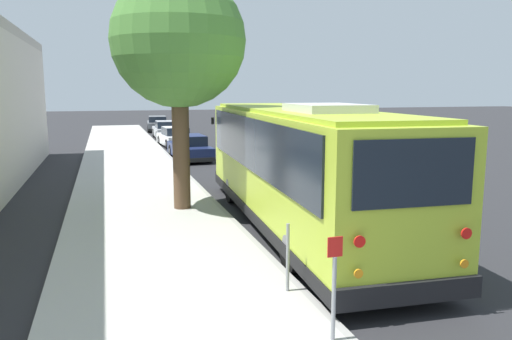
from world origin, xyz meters
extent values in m
plane|color=#28282B|center=(0.00, 0.00, 0.00)|extent=(160.00, 160.00, 0.00)
cube|color=#B2AFA8|center=(0.00, 4.16, 0.07)|extent=(80.00, 4.28, 0.15)
cube|color=#9D9A94|center=(0.00, 1.95, 0.07)|extent=(80.00, 0.14, 0.15)
cube|color=#ADC633|center=(1.13, 0.40, 1.66)|extent=(11.21, 3.12, 2.74)
cube|color=black|center=(1.13, 0.40, 0.43)|extent=(11.27, 3.17, 0.28)
cube|color=black|center=(1.13, 0.40, 2.26)|extent=(10.31, 3.15, 1.30)
cube|color=black|center=(6.69, 0.09, 2.26)|extent=(0.15, 2.18, 1.37)
cube|color=black|center=(-4.44, 0.72, 2.36)|extent=(0.14, 2.00, 1.04)
cube|color=black|center=(6.69, 0.09, 2.89)|extent=(0.14, 1.80, 0.22)
cube|color=#ADC633|center=(1.13, 0.40, 3.07)|extent=(10.52, 2.85, 0.10)
cube|color=silver|center=(-0.85, 0.52, 3.19)|extent=(2.11, 1.53, 0.20)
cube|color=black|center=(6.72, 0.09, 0.47)|extent=(0.24, 2.52, 0.36)
cube|color=black|center=(-4.47, 0.72, 0.47)|extent=(0.24, 2.52, 0.36)
cylinder|color=red|center=(-4.47, 1.62, 1.39)|extent=(0.04, 0.18, 0.18)
cylinder|color=orange|center=(-4.47, 1.62, 0.89)|extent=(0.04, 0.14, 0.14)
cylinder|color=red|center=(-4.57, -0.17, 1.39)|extent=(0.04, 0.18, 0.18)
cylinder|color=orange|center=(-4.57, -0.17, 0.89)|extent=(0.04, 0.14, 0.14)
cube|color=white|center=(6.82, 0.92, 0.64)|extent=(0.06, 0.32, 0.18)
cube|color=white|center=(6.73, -0.75, 0.64)|extent=(0.06, 0.32, 0.18)
cube|color=black|center=(6.40, 1.51, 2.52)|extent=(0.07, 0.10, 0.24)
cylinder|color=black|center=(4.47, 1.31, 0.53)|extent=(1.08, 0.36, 1.06)
cylinder|color=slate|center=(4.47, 1.31, 0.53)|extent=(0.49, 0.35, 0.48)
cylinder|color=black|center=(4.34, -0.87, 0.53)|extent=(1.08, 0.36, 1.06)
cylinder|color=slate|center=(4.34, -0.87, 0.53)|extent=(0.49, 0.35, 0.48)
cylinder|color=black|center=(-1.92, 1.67, 0.53)|extent=(1.08, 0.36, 1.06)
cylinder|color=slate|center=(-1.92, 1.67, 0.53)|extent=(0.49, 0.35, 0.48)
cylinder|color=black|center=(-2.04, -0.51, 0.53)|extent=(1.08, 0.36, 1.06)
cylinder|color=slate|center=(-2.04, -0.51, 0.53)|extent=(0.49, 0.35, 0.48)
cube|color=#19234C|center=(15.00, 0.95, 0.46)|extent=(4.60, 1.79, 0.62)
cube|color=black|center=(14.88, 0.94, 1.01)|extent=(2.20, 1.49, 0.48)
cube|color=#19234C|center=(14.88, 0.94, 1.25)|extent=(2.11, 1.45, 0.05)
cube|color=black|center=(17.29, 1.02, 0.26)|extent=(0.13, 1.59, 0.20)
cube|color=black|center=(12.70, 0.87, 0.26)|extent=(0.13, 1.59, 0.20)
cylinder|color=black|center=(16.41, 1.74, 0.31)|extent=(0.63, 0.22, 0.62)
cylinder|color=slate|center=(16.41, 1.74, 0.31)|extent=(0.29, 0.23, 0.28)
cylinder|color=black|center=(16.46, 0.25, 0.31)|extent=(0.63, 0.22, 0.62)
cylinder|color=slate|center=(16.46, 0.25, 0.31)|extent=(0.29, 0.23, 0.28)
cylinder|color=black|center=(13.54, 1.64, 0.31)|extent=(0.63, 0.22, 0.62)
cylinder|color=slate|center=(13.54, 1.64, 0.31)|extent=(0.29, 0.23, 0.28)
cylinder|color=black|center=(13.59, 0.16, 0.31)|extent=(0.63, 0.22, 0.62)
cylinder|color=slate|center=(13.59, 0.16, 0.31)|extent=(0.29, 0.23, 0.28)
cube|color=silver|center=(21.13, 0.88, 0.46)|extent=(4.15, 1.97, 0.61)
cube|color=black|center=(21.03, 0.87, 1.00)|extent=(2.02, 1.57, 0.48)
cube|color=silver|center=(21.03, 0.87, 1.24)|extent=(1.94, 1.53, 0.05)
cube|color=black|center=(23.17, 1.04, 0.25)|extent=(0.21, 1.59, 0.20)
cube|color=black|center=(19.10, 0.71, 0.25)|extent=(0.21, 1.59, 0.20)
cylinder|color=black|center=(22.34, 1.72, 0.31)|extent=(0.63, 0.25, 0.61)
cylinder|color=slate|center=(22.34, 1.72, 0.31)|extent=(0.29, 0.24, 0.28)
cylinder|color=black|center=(22.46, 0.24, 0.31)|extent=(0.63, 0.25, 0.61)
cylinder|color=slate|center=(22.46, 0.24, 0.31)|extent=(0.29, 0.24, 0.28)
cylinder|color=black|center=(19.80, 1.52, 0.31)|extent=(0.63, 0.25, 0.61)
cylinder|color=slate|center=(19.80, 1.52, 0.31)|extent=(0.29, 0.24, 0.28)
cylinder|color=black|center=(19.93, 0.03, 0.31)|extent=(0.63, 0.25, 0.61)
cylinder|color=slate|center=(19.93, 0.03, 0.31)|extent=(0.29, 0.24, 0.28)
cube|color=#A8AAAF|center=(26.62, 0.79, 0.49)|extent=(4.26, 1.71, 0.65)
cube|color=black|center=(26.51, 0.79, 1.05)|extent=(2.02, 1.46, 0.48)
cube|color=#A8AAAF|center=(26.51, 0.79, 1.29)|extent=(1.94, 1.43, 0.05)
cube|color=black|center=(28.77, 0.78, 0.27)|extent=(0.09, 1.62, 0.20)
cube|color=black|center=(24.47, 0.81, 0.27)|extent=(0.09, 1.62, 0.20)
cylinder|color=black|center=(27.97, 1.54, 0.33)|extent=(0.67, 0.20, 0.66)
cylinder|color=slate|center=(27.97, 1.54, 0.33)|extent=(0.30, 0.22, 0.30)
cylinder|color=black|center=(27.96, 0.02, 0.33)|extent=(0.67, 0.20, 0.66)
cylinder|color=slate|center=(27.96, 0.02, 0.33)|extent=(0.30, 0.22, 0.30)
cylinder|color=black|center=(25.28, 1.56, 0.33)|extent=(0.67, 0.20, 0.66)
cylinder|color=slate|center=(25.28, 1.56, 0.33)|extent=(0.30, 0.22, 0.30)
cylinder|color=black|center=(25.27, 0.04, 0.33)|extent=(0.67, 0.20, 0.66)
cylinder|color=slate|center=(25.27, 0.04, 0.33)|extent=(0.30, 0.22, 0.30)
cube|color=slate|center=(33.82, 0.70, 0.49)|extent=(4.47, 2.04, 0.65)
cube|color=black|center=(33.70, 0.71, 1.05)|extent=(2.17, 1.63, 0.48)
cube|color=slate|center=(33.70, 0.71, 1.29)|extent=(2.08, 1.59, 0.05)
cube|color=black|center=(36.01, 0.53, 0.27)|extent=(0.21, 1.66, 0.20)
cube|color=black|center=(31.63, 0.87, 0.27)|extent=(0.21, 1.66, 0.20)
cylinder|color=black|center=(35.25, 1.37, 0.33)|extent=(0.67, 0.25, 0.66)
cylinder|color=slate|center=(35.25, 1.37, 0.33)|extent=(0.31, 0.24, 0.30)
cylinder|color=black|center=(35.13, -0.19, 0.33)|extent=(0.67, 0.25, 0.66)
cylinder|color=slate|center=(35.13, -0.19, 0.33)|extent=(0.31, 0.24, 0.30)
cylinder|color=black|center=(32.51, 1.58, 0.33)|extent=(0.67, 0.25, 0.66)
cylinder|color=slate|center=(32.51, 1.58, 0.33)|extent=(0.31, 0.24, 0.30)
cylinder|color=black|center=(32.39, 0.03, 0.33)|extent=(0.67, 0.25, 0.66)
cylinder|color=slate|center=(32.39, 0.03, 0.33)|extent=(0.31, 0.24, 0.30)
cylinder|color=brown|center=(3.59, 3.04, 1.90)|extent=(0.49, 0.49, 3.49)
sphere|color=#4C8438|center=(3.59, 3.04, 4.97)|extent=(3.79, 3.79, 3.79)
cylinder|color=gray|center=(-4.90, 2.23, 0.75)|extent=(0.06, 0.06, 1.21)
cube|color=red|center=(-4.90, 2.23, 1.50)|extent=(0.02, 0.22, 0.28)
cylinder|color=gray|center=(-3.10, 2.23, 0.75)|extent=(0.06, 0.06, 1.20)
cube|color=silver|center=(-0.53, -2.87, 0.00)|extent=(2.40, 0.14, 0.01)
cube|color=silver|center=(5.47, -2.87, 0.00)|extent=(2.40, 0.14, 0.01)
camera|label=1|loc=(-10.78, 5.12, 3.59)|focal=35.00mm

